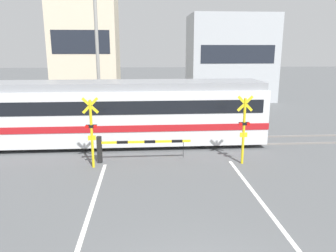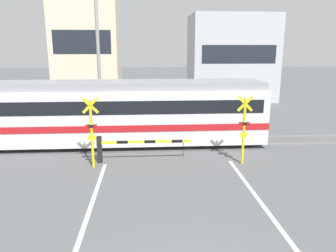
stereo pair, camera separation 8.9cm
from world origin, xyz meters
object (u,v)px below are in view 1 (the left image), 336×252
(crossing_barrier_near, at_px, (124,146))
(crossing_signal_left, at_px, (91,130))
(crossing_barrier_far, at_px, (193,118))
(pedestrian, at_px, (159,106))
(crossing_signal_right, at_px, (244,127))
(commuter_train, at_px, (101,112))

(crossing_barrier_near, height_order, crossing_signal_left, crossing_signal_left)
(crossing_barrier_near, height_order, crossing_barrier_far, same)
(crossing_barrier_far, xyz_separation_m, pedestrian, (-1.92, 2.85, 0.25))
(crossing_barrier_near, xyz_separation_m, crossing_barrier_far, (3.89, 5.47, 0.00))
(crossing_barrier_near, relative_size, crossing_signal_left, 1.37)
(crossing_signal_left, relative_size, pedestrian, 1.73)
(crossing_barrier_far, height_order, crossing_signal_right, crossing_signal_right)
(commuter_train, relative_size, crossing_signal_right, 5.56)
(commuter_train, height_order, crossing_signal_right, commuter_train)
(pedestrian, bearing_deg, crossing_barrier_near, -103.31)
(crossing_signal_left, distance_m, crossing_signal_right, 6.39)
(crossing_signal_right, bearing_deg, pedestrian, 109.60)
(pedestrian, bearing_deg, commuter_train, -120.30)
(crossing_barrier_far, relative_size, pedestrian, 2.38)
(commuter_train, bearing_deg, crossing_signal_right, -27.52)
(pedestrian, bearing_deg, crossing_barrier_far, -56.05)
(crossing_barrier_far, bearing_deg, crossing_signal_left, -130.34)
(pedestrian, bearing_deg, crossing_signal_left, -109.87)
(crossing_barrier_near, xyz_separation_m, crossing_signal_right, (5.14, -0.58, 0.90))
(crossing_barrier_near, relative_size, pedestrian, 2.38)
(crossing_barrier_far, distance_m, crossing_signal_right, 6.24)
(crossing_barrier_far, bearing_deg, crossing_signal_right, -78.34)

